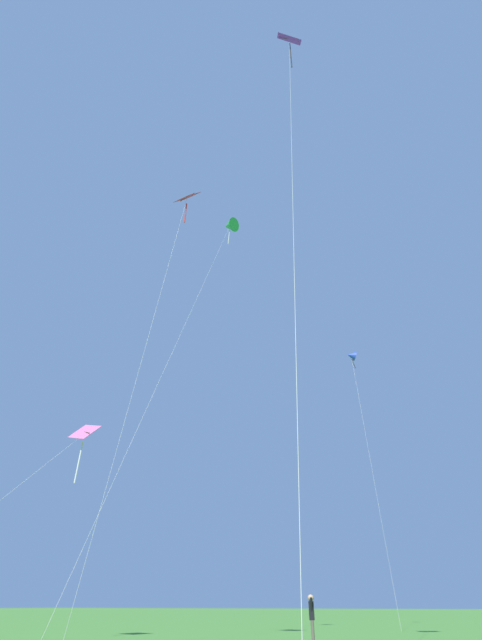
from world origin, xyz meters
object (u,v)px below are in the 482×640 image
object	(u,v)px
kite_blue_delta	(351,356)
kite_red_high	(184,210)
kite_green_small	(230,226)
kite_pink_low	(80,443)
person_with_spool	(312,615)
kite_purple_streamer	(290,52)

from	to	relation	value
kite_blue_delta	kite_red_high	bearing A→B (deg)	-101.41
kite_blue_delta	kite_green_small	world-z (taller)	kite_green_small
kite_green_small	kite_pink_low	bearing A→B (deg)	-133.28
kite_red_high	person_with_spool	size ratio (longest dim) A/B	13.42
kite_red_high	kite_purple_streamer	size ratio (longest dim) A/B	0.78
kite_blue_delta	person_with_spool	xyz separation A→B (m)	(0.72, -18.10, -19.69)
kite_pink_low	kite_green_small	size ratio (longest dim) A/B	0.37
kite_purple_streamer	kite_green_small	world-z (taller)	kite_purple_streamer
kite_pink_low	kite_red_high	bearing A→B (deg)	-13.63
kite_pink_low	person_with_spool	xyz separation A→B (m)	(11.77, 2.07, -7.85)
kite_green_small	kite_blue_delta	bearing A→B (deg)	69.30
kite_blue_delta	kite_purple_streamer	world-z (taller)	kite_purple_streamer
kite_purple_streamer	person_with_spool	distance (m)	27.41
kite_purple_streamer	kite_green_small	bearing A→B (deg)	130.52
kite_purple_streamer	kite_green_small	xyz separation A→B (m)	(-9.09, 10.63, -0.49)
kite_red_high	kite_green_small	xyz separation A→B (m)	(-0.93, 7.69, 5.33)
kite_green_small	person_with_spool	distance (m)	26.93
kite_blue_delta	person_with_spool	size ratio (longest dim) A/B	12.20
kite_purple_streamer	person_with_spool	bearing A→B (deg)	114.64
kite_red_high	kite_purple_streamer	bearing A→B (deg)	-19.81
kite_red_high	kite_purple_streamer	distance (m)	10.44
kite_green_small	kite_red_high	bearing A→B (deg)	-83.11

